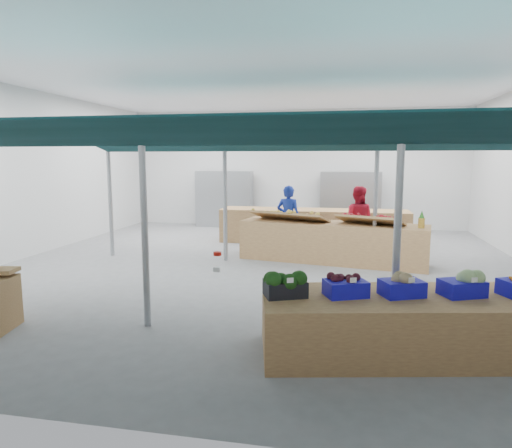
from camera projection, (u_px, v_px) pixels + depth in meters
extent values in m
plane|color=slate|center=(262.00, 267.00, 10.46)|extent=(13.00, 13.00, 0.00)
plane|color=silver|center=(263.00, 78.00, 9.87)|extent=(13.00, 13.00, 0.00)
plane|color=silver|center=(294.00, 169.00, 16.48)|extent=(12.00, 0.00, 12.00)
plane|color=silver|center=(25.00, 173.00, 11.30)|extent=(0.00, 13.00, 13.00)
cylinder|color=gray|center=(110.00, 197.00, 11.49)|extent=(0.10, 0.10, 3.00)
cylinder|color=gray|center=(144.00, 226.00, 6.55)|extent=(0.10, 0.10, 3.00)
cylinder|color=gray|center=(225.00, 199.00, 10.92)|extent=(0.10, 0.10, 3.00)
cylinder|color=gray|center=(397.00, 233.00, 5.89)|extent=(0.10, 0.10, 3.00)
cylinder|color=gray|center=(375.00, 202.00, 10.26)|extent=(0.10, 0.10, 3.00)
cylinder|color=gray|center=(264.00, 128.00, 6.03)|extent=(10.00, 0.06, 0.06)
cylinder|color=gray|center=(299.00, 141.00, 10.40)|extent=(10.00, 0.06, 0.06)
cube|color=black|center=(255.00, 131.00, 5.41)|extent=(9.50, 1.28, 0.30)
cube|color=black|center=(272.00, 136.00, 6.67)|extent=(9.50, 1.28, 0.30)
cube|color=black|center=(296.00, 144.00, 9.78)|extent=(9.50, 1.28, 0.30)
cube|color=black|center=(301.00, 145.00, 11.04)|extent=(9.50, 1.28, 0.30)
cube|color=#B23F33|center=(224.00, 199.00, 16.62)|extent=(2.00, 0.50, 2.00)
cube|color=#B23F33|center=(350.00, 201.00, 15.77)|extent=(2.00, 0.50, 2.00)
cube|color=brown|center=(417.00, 325.00, 5.75)|extent=(4.06, 2.05, 0.75)
cube|color=brown|center=(332.00, 242.00, 10.94)|extent=(4.52, 1.81, 0.94)
cube|color=brown|center=(313.00, 226.00, 13.46)|extent=(5.47, 1.12, 0.98)
imported|color=navy|center=(288.00, 218.00, 12.18)|extent=(0.71, 0.53, 1.76)
imported|color=red|center=(357.00, 220.00, 11.84)|extent=(0.96, 0.81, 1.76)
cube|color=black|center=(285.00, 288.00, 5.67)|extent=(0.60, 0.52, 0.20)
cube|color=white|center=(290.00, 280.00, 5.43)|extent=(0.08, 0.04, 0.06)
cube|color=#1310AF|center=(346.00, 288.00, 5.67)|extent=(0.60, 0.52, 0.20)
cube|color=white|center=(353.00, 280.00, 5.44)|extent=(0.08, 0.04, 0.06)
cube|color=#1310AF|center=(402.00, 288.00, 5.68)|extent=(0.60, 0.52, 0.20)
cube|color=white|center=(412.00, 280.00, 5.44)|extent=(0.08, 0.04, 0.06)
cube|color=#1310AF|center=(462.00, 288.00, 5.68)|extent=(0.60, 0.52, 0.20)
cube|color=white|center=(475.00, 280.00, 5.45)|extent=(0.08, 0.04, 0.06)
sphere|color=brown|center=(273.00, 280.00, 5.52)|extent=(0.09, 0.09, 0.09)
sphere|color=brown|center=(268.00, 277.00, 5.50)|extent=(0.06, 0.06, 0.06)
cylinder|color=red|center=(217.00, 254.00, 6.54)|extent=(0.12, 0.12, 0.05)
cube|color=white|center=(216.00, 270.00, 6.52)|extent=(0.10, 0.01, 0.07)
cube|color=#997247|center=(289.00, 216.00, 11.14)|extent=(2.02, 1.30, 0.26)
cube|color=#997247|center=(370.00, 220.00, 10.44)|extent=(1.64, 1.16, 0.26)
cylinder|color=#8C6019|center=(421.00, 223.00, 10.04)|extent=(0.14, 0.14, 0.22)
cone|color=#26661E|center=(422.00, 214.00, 10.02)|extent=(0.12, 0.12, 0.18)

